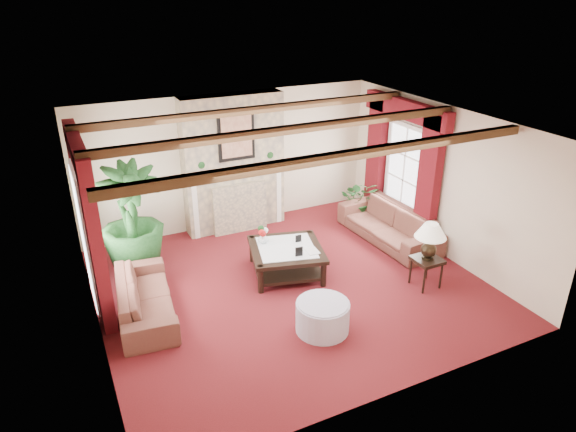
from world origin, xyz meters
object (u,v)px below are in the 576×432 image
sofa_right (389,219)px  potted_palm (134,240)px  side_table (426,272)px  coffee_table (286,260)px  ottoman (323,317)px  sofa_left (144,291)px

sofa_right → potted_palm: bearing=-105.5°
sofa_right → side_table: 1.72m
sofa_right → coffee_table: 2.36m
potted_palm → ottoman: (2.05, -2.99, -0.30)m
side_table → sofa_left: bearing=164.2°
sofa_right → side_table: sofa_right is taller
sofa_left → ottoman: 2.67m
sofa_left → potted_palm: potted_palm is taller
coffee_table → side_table: size_ratio=2.34×
potted_palm → coffee_table: bearing=-30.2°
sofa_left → coffee_table: bearing=-80.0°
ottoman → potted_palm: bearing=124.5°
sofa_right → coffee_table: bearing=-85.7°
potted_palm → coffee_table: 2.65m
coffee_table → sofa_right: bearing=21.9°
sofa_left → potted_palm: bearing=1.0°
coffee_table → side_table: 2.32m
sofa_left → coffee_table: size_ratio=1.69×
ottoman → side_table: bearing=8.3°
sofa_left → potted_palm: size_ratio=1.05×
sofa_right → side_table: (-0.45, -1.65, -0.18)m
sofa_right → side_table: bearing=-18.1°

